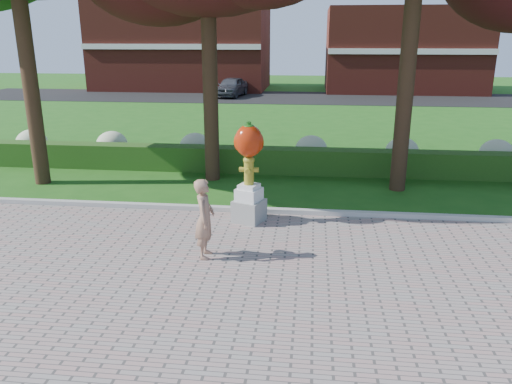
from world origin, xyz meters
TOP-DOWN VIEW (x-y plane):
  - ground at (0.00, 0.00)m, footprint 100.00×100.00m
  - curb at (0.00, 3.00)m, footprint 40.00×0.18m
  - lawn_hedge at (0.00, 7.00)m, footprint 24.00×0.70m
  - hydrangea_row at (0.57, 8.00)m, footprint 20.10×1.10m
  - street at (0.00, 28.00)m, footprint 50.00×8.00m
  - building_left at (-10.00, 34.00)m, footprint 14.00×8.00m
  - building_right at (8.00, 34.00)m, footprint 12.00×8.00m
  - hydrant_sculpture at (-0.40, 2.36)m, footprint 0.82×0.82m
  - woman at (-1.00, 0.28)m, footprint 0.41×0.60m
  - parked_car at (-4.98, 28.06)m, footprint 2.27×4.33m

SIDE VIEW (x-z plane):
  - ground at x=0.00m, z-range 0.00..0.00m
  - street at x=0.00m, z-range 0.00..0.02m
  - curb at x=0.00m, z-range 0.00..0.15m
  - lawn_hedge at x=0.00m, z-range 0.00..0.80m
  - hydrangea_row at x=0.57m, z-range 0.06..1.04m
  - parked_car at x=-4.98m, z-range 0.02..1.43m
  - woman at x=-1.00m, z-range 0.04..1.63m
  - hydrant_sculpture at x=-0.40m, z-range 0.11..2.46m
  - building_right at x=8.00m, z-range 0.00..6.40m
  - building_left at x=-10.00m, z-range 0.00..7.00m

